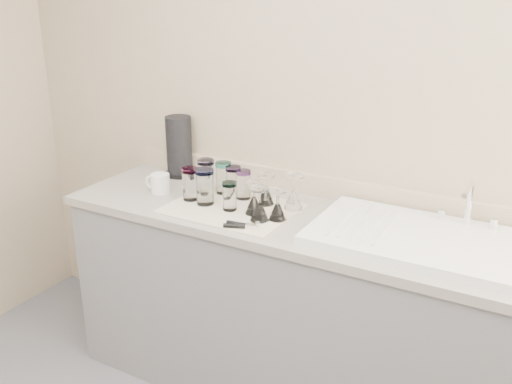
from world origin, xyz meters
The scene contains 19 objects.
room_envelope centered at (0.00, 0.00, 1.56)m, with size 3.54×3.50×2.52m.
counter_unit centered at (0.00, 1.20, 0.45)m, with size 2.06×0.62×0.90m.
sink_unit centered at (0.55, 1.20, 0.92)m, with size 0.82×0.50×0.22m.
dish_towel centered at (-0.26, 1.14, 0.90)m, with size 0.55×0.42×0.01m, color silver.
tumbler_teal centered at (-0.47, 1.26, 0.99)m, with size 0.08×0.08×0.16m.
tumbler_cyan centered at (-0.39, 1.28, 0.98)m, with size 0.08×0.08×0.15m.
tumbler_purple centered at (-0.27, 1.27, 0.98)m, with size 0.07×0.07×0.14m.
tumbler_magenta centered at (-0.47, 1.14, 0.98)m, with size 0.08×0.08×0.15m.
tumbler_blue centered at (-0.39, 1.12, 0.99)m, with size 0.08×0.08×0.16m.
tumbler_lavender centered at (-0.25, 1.12, 0.97)m, with size 0.06×0.06×0.13m.
tumbler_extra centered at (-0.33, 1.27, 0.98)m, with size 0.07×0.07×0.14m.
goblet_back_left centered at (-0.15, 1.26, 0.95)m, with size 0.08×0.08×0.14m.
goblet_back_right centered at (-0.02, 1.27, 0.96)m, with size 0.08×0.08×0.15m.
goblet_front_left centered at (-0.14, 1.13, 0.95)m, with size 0.08×0.08×0.14m.
goblet_front_right centered at (-0.02, 1.12, 0.95)m, with size 0.07×0.07×0.13m.
goblet_extra centered at (-0.08, 1.08, 0.96)m, with size 0.08×0.08×0.14m.
can_opener centered at (-0.10, 0.98, 0.92)m, with size 0.15×0.08×0.02m.
white_mug centered at (-0.67, 1.16, 0.95)m, with size 0.13×0.10×0.09m.
paper_towel_roll centered at (-0.74, 1.42, 1.05)m, with size 0.16×0.16×0.31m.
Camera 1 is at (0.98, -0.84, 1.84)m, focal length 40.00 mm.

